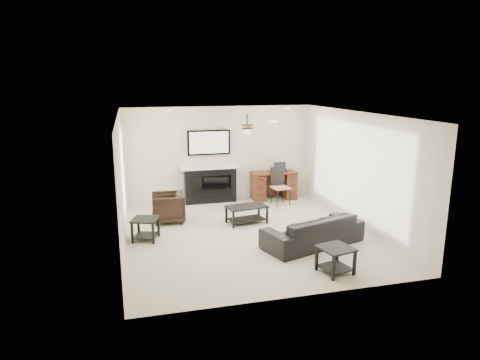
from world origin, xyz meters
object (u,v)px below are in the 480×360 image
Objects in this scene: fireplace_unit at (210,167)px; sofa at (313,230)px; desk at (274,185)px; coffee_table at (247,214)px; armchair at (168,207)px.

sofa is at bearing -68.41° from fireplace_unit.
desk reaches higher than sofa.
sofa is 1.67× the size of desk.
desk is at bearing 45.71° from coffee_table.
coffee_table is (-0.90, 1.60, -0.10)m from sofa.
fireplace_unit is at bearing -85.87° from sofa.
armchair reaches higher than sofa.
sofa is at bearing 53.10° from armchair.
sofa is 3.38m from desk.
armchair is (-2.60, 2.15, 0.03)m from sofa.
armchair is 0.60× the size of desk.
coffee_table is at bearing -78.11° from sofa.
sofa is at bearing -95.85° from desk.
desk reaches higher than coffee_table.
armchair reaches higher than coffee_table.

